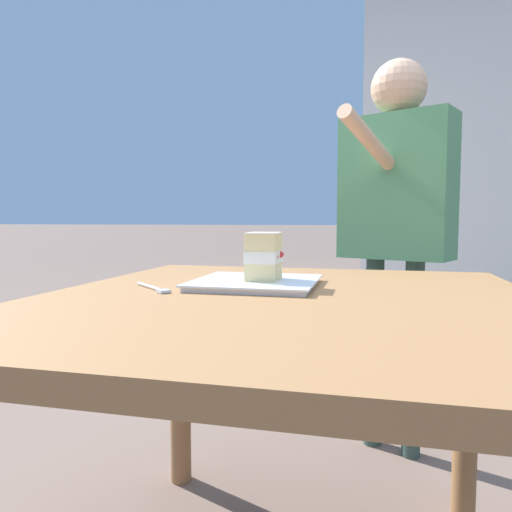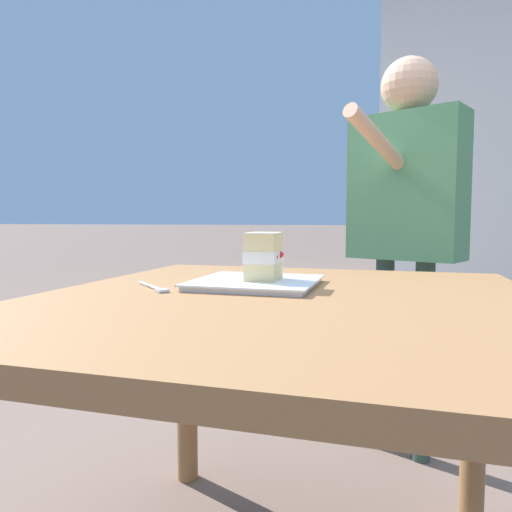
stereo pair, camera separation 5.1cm
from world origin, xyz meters
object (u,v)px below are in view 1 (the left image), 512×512
dessert_plate (256,283)px  cake_slice (264,256)px  patio_table (288,344)px  diner_person (396,194)px  dessert_fork (153,288)px

dessert_plate → cake_slice: 0.07m
cake_slice → patio_table: bearing=35.4°
dessert_plate → diner_person: bearing=155.4°
cake_slice → diner_person: diner_person is taller
patio_table → dessert_plate: 0.18m
dessert_plate → diner_person: 0.89m
cake_slice → dessert_fork: 0.26m
dessert_fork → patio_table: bearing=89.9°
dessert_plate → dessert_fork: dessert_plate is taller
dessert_plate → dessert_fork: size_ratio=2.11×
diner_person → patio_table: bearing=-16.4°
dessert_fork → diner_person: (-0.89, 0.57, 0.25)m
patio_table → cake_slice: (-0.11, -0.08, 0.18)m
cake_slice → dessert_fork: size_ratio=0.83×
dessert_plate → cake_slice: size_ratio=2.56×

